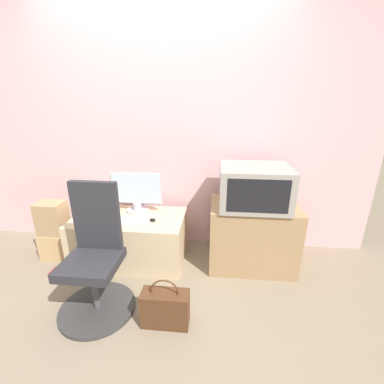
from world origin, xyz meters
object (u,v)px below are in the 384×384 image
at_px(keyboard, 130,221).
at_px(cardboard_box_lower, 58,245).
at_px(office_chair, 95,264).
at_px(book, 63,272).
at_px(crt_tv, 254,186).
at_px(handbag, 165,308).
at_px(main_monitor, 136,193).
at_px(mouse, 153,220).

relative_size(keyboard, cardboard_box_lower, 1.16).
distance_m(office_chair, book, 0.75).
relative_size(crt_tv, handbag, 1.58).
distance_m(main_monitor, book, 1.03).
height_order(crt_tv, office_chair, crt_tv).
height_order(mouse, crt_tv, crt_tv).
bearing_deg(main_monitor, mouse, -46.36).
bearing_deg(mouse, office_chair, -118.35).
distance_m(main_monitor, handbag, 1.18).
bearing_deg(cardboard_box_lower, crt_tv, 1.65).
height_order(main_monitor, keyboard, main_monitor).
height_order(main_monitor, crt_tv, crt_tv).
height_order(mouse, office_chair, office_chair).
bearing_deg(keyboard, crt_tv, 5.82).
distance_m(main_monitor, keyboard, 0.31).
xyz_separation_m(cardboard_box_lower, book, (0.19, -0.27, -0.13)).
height_order(mouse, cardboard_box_lower, mouse).
height_order(keyboard, handbag, keyboard).
relative_size(handbag, book, 1.77).
distance_m(keyboard, handbag, 0.90).
height_order(main_monitor, mouse, main_monitor).
bearing_deg(book, mouse, 14.69).
xyz_separation_m(mouse, cardboard_box_lower, (-1.05, 0.04, -0.36)).
distance_m(mouse, crt_tv, 1.00).
bearing_deg(handbag, cardboard_box_lower, 150.00).
distance_m(cardboard_box_lower, handbag, 1.50).
relative_size(main_monitor, mouse, 8.87).
relative_size(crt_tv, book, 2.81).
distance_m(cardboard_box_lower, book, 0.35).
bearing_deg(office_chair, main_monitor, 83.22).
distance_m(mouse, cardboard_box_lower, 1.11).
xyz_separation_m(office_chair, cardboard_box_lower, (-0.74, 0.62, -0.25)).
relative_size(main_monitor, book, 2.37).
height_order(main_monitor, handbag, main_monitor).
relative_size(crt_tv, office_chair, 0.61).
distance_m(crt_tv, book, 1.99).
bearing_deg(book, crt_tv, 10.27).
bearing_deg(keyboard, handbag, -55.97).
height_order(crt_tv, handbag, crt_tv).
bearing_deg(office_chair, book, 146.88).
bearing_deg(mouse, cardboard_box_lower, 177.68).
height_order(mouse, book, mouse).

